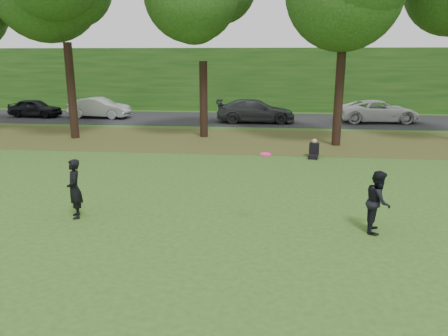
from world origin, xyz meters
name	(u,v)px	position (x,y,z in m)	size (l,w,h in m)	color
ground	(240,241)	(0.00, 0.00, 0.00)	(120.00, 120.00, 0.00)	#304D18
leaf_litter	(257,141)	(0.00, 13.00, 0.01)	(60.00, 7.00, 0.01)	#513F1D
street	(261,119)	(0.00, 21.00, 0.01)	(70.00, 7.00, 0.02)	black
far_hedge	(263,79)	(0.00, 27.00, 2.50)	(70.00, 3.00, 5.00)	#174513
player_left	(74,189)	(-4.67, 1.13, 0.83)	(0.61, 0.40, 1.67)	black
player_right	(378,201)	(3.46, 1.01, 0.80)	(0.78, 0.61, 1.61)	black
parked_cars	(270,111)	(0.65, 20.24, 0.74)	(36.21, 3.59, 1.52)	black
frisbee	(266,154)	(0.58, 0.78, 2.01)	(0.35, 0.35, 0.06)	#FF1578
seated_person	(314,151)	(2.63, 9.38, 0.31)	(0.53, 0.79, 0.83)	black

